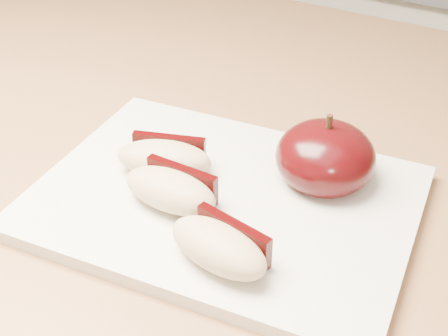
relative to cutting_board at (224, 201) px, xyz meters
The scene contains 6 objects.
back_cabinet 0.91m from the cutting_board, 92.67° to the left, with size 2.40×0.62×0.94m.
cutting_board is the anchor object (origin of this frame).
apple_half 0.08m from the cutting_board, 46.21° to the left, with size 0.10×0.10×0.06m.
apple_wedge_a 0.06m from the cutting_board, behind, with size 0.08×0.06×0.03m.
apple_wedge_b 0.04m from the cutting_board, 134.86° to the right, with size 0.07×0.04×0.03m.
apple_wedge_c 0.07m from the cutting_board, 61.90° to the right, with size 0.08×0.05×0.03m.
Camera 1 is at (0.22, 0.08, 1.20)m, focal length 50.00 mm.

